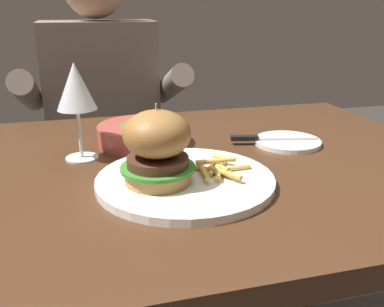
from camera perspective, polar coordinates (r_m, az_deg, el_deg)
dining_table at (r=0.86m, az=-4.56°, el=-7.50°), size 1.22×0.79×0.74m
main_plate at (r=0.73m, az=-0.90°, el=-3.62°), size 0.31×0.31×0.01m
burger_sandwich at (r=0.69m, az=-4.65°, el=0.87°), size 0.12×0.12×0.13m
fries_pile at (r=0.74m, az=3.59°, el=-1.94°), size 0.10×0.12×0.02m
wine_glass at (r=0.84m, az=-15.24°, el=8.32°), size 0.08×0.08×0.19m
bread_plate at (r=0.96m, az=12.61°, el=1.53°), size 0.15×0.15×0.01m
table_knife at (r=0.95m, az=9.79°, el=2.02°), size 0.19×0.06×0.01m
soup_bowl at (r=0.94m, az=-6.82°, el=2.68°), size 0.19×0.19×0.05m
diner_person at (r=1.51m, az=-11.50°, el=0.91°), size 0.51×0.36×1.18m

